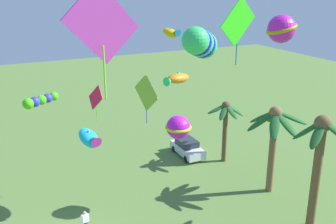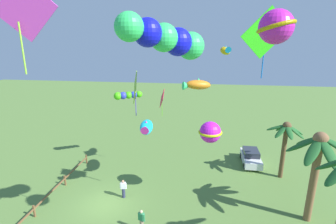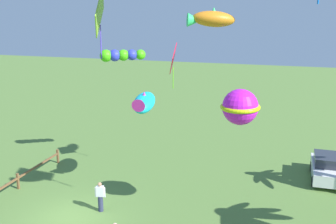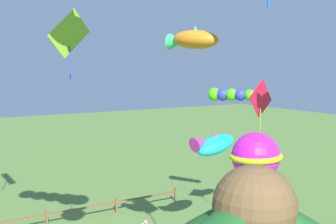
# 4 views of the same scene
# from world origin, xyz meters

# --- Properties ---
(ground_plane) EXTENTS (120.00, 120.00, 0.00)m
(ground_plane) POSITION_xyz_m (0.00, 0.00, 0.00)
(ground_plane) COLOR #567A38
(palm_tree_0) EXTENTS (4.29, 4.28, 6.74)m
(palm_tree_0) POSITION_xyz_m (-0.40, 15.16, 5.12)
(palm_tree_0) COLOR brown
(palm_tree_0) RESTS_ON ground
(palm_tree_1) EXTENTS (3.18, 3.35, 5.52)m
(palm_tree_1) POSITION_xyz_m (-6.32, 14.92, 4.14)
(palm_tree_1) COLOR brown
(palm_tree_1) RESTS_ON ground
(rail_fence) EXTENTS (12.85, 0.12, 0.95)m
(rail_fence) POSITION_xyz_m (-0.02, -4.59, 0.61)
(rail_fence) COLOR brown
(rail_fence) RESTS_ON ground
(parked_car_0) EXTENTS (3.90, 1.75, 1.51)m
(parked_car_0) POSITION_xyz_m (-8.75, 12.56, 0.75)
(parked_car_0) COLOR silver
(parked_car_0) RESTS_ON ground
(spectator_0) EXTENTS (0.34, 0.52, 1.59)m
(spectator_0) POSITION_xyz_m (2.34, 3.53, 0.81)
(spectator_0) COLOR gray
(spectator_0) RESTS_ON ground
(spectator_1) EXTENTS (0.29, 0.54, 1.59)m
(spectator_1) POSITION_xyz_m (-1.12, 1.15, 0.81)
(spectator_1) COLOR #2D3351
(spectator_1) RESTS_ON ground
(kite_fish_0) EXTENTS (1.43, 2.02, 0.81)m
(kite_fish_0) POSITION_xyz_m (0.17, 6.90, 9.75)
(kite_fish_0) COLOR orange
(kite_tube_1) EXTENTS (1.68, 2.59, 0.76)m
(kite_tube_1) POSITION_xyz_m (-7.13, -0.06, 7.33)
(kite_tube_1) COLOR #45D314
(kite_tube_2) EXTENTS (4.22, 3.40, 1.97)m
(kite_tube_2) POSITION_xyz_m (4.90, 5.68, 12.54)
(kite_tube_2) COLOR #2FD15F
(kite_fish_3) EXTENTS (1.89, 1.02, 0.85)m
(kite_fish_3) POSITION_xyz_m (-4.90, 9.00, 11.75)
(kite_fish_3) COLOR #E1B60B
(kite_diamond_4) EXTENTS (1.71, 0.54, 2.46)m
(kite_diamond_4) POSITION_xyz_m (3.22, 3.67, 10.00)
(kite_diamond_4) COLOR #8CC42D
(kite_diamond_5) EXTENTS (0.65, 2.87, 4.08)m
(kite_diamond_5) POSITION_xyz_m (0.59, 10.74, 12.86)
(kite_diamond_5) COLOR #32EE18
(kite_fish_6) EXTENTS (2.74, 1.43, 1.29)m
(kite_fish_6) POSITION_xyz_m (-4.08, 2.50, 5.20)
(kite_fish_6) COLOR #16C9EA
(kite_ball_7) EXTENTS (1.96, 1.96, 1.38)m
(kite_ball_7) POSITION_xyz_m (5.13, 10.10, 12.99)
(kite_ball_7) COLOR #C920B3
(kite_ball_8) EXTENTS (2.36, 2.36, 1.62)m
(kite_ball_8) POSITION_xyz_m (-1.69, 7.97, 5.88)
(kite_ball_8) COLOR #D11CDA
(kite_diamond_9) EXTENTS (1.87, 0.51, 2.65)m
(kite_diamond_9) POSITION_xyz_m (-6.03, 3.60, 7.34)
(kite_diamond_9) COLOR red
(kite_diamond_10) EXTENTS (0.74, 2.91, 4.11)m
(kite_diamond_10) POSITION_xyz_m (7.27, 0.44, 13.79)
(kite_diamond_10) COLOR #DC42CB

